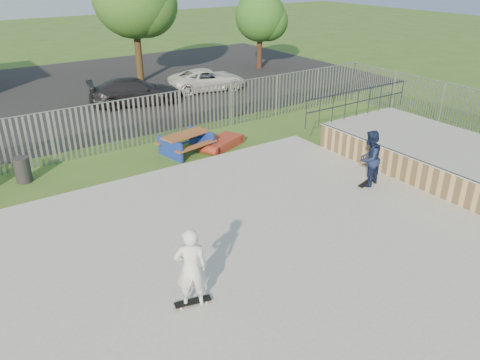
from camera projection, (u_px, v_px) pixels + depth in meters
ground at (221, 267)px, 11.56m from camera, size 120.00×120.00×0.00m
concrete_slab at (221, 265)px, 11.53m from camera, size 15.00×12.00×0.15m
quarter_pipe at (427, 153)px, 16.92m from camera, size 5.50×7.05×2.19m
fence at (171, 161)px, 15.07m from camera, size 26.04×16.02×2.00m
picnic_table at (186, 143)px, 18.25m from camera, size 2.15×1.89×0.80m
funbox at (222, 143)px, 18.90m from camera, size 1.97×1.50×0.35m
trash_bin_grey at (23, 170)px, 15.85m from camera, size 0.53×0.53×0.88m
parking_lot at (38, 98)px, 25.78m from camera, size 40.00×18.00×0.02m
car_dark at (135, 92)px, 24.25m from camera, size 4.99×2.90×1.36m
car_white at (207, 80)px, 26.96m from camera, size 4.70×2.77×1.23m
tree_right at (260, 16)px, 31.28m from camera, size 3.35×3.35×5.16m
skateboard_a at (366, 184)px, 15.45m from camera, size 0.82×0.40×0.08m
skateboard_b at (193, 302)px, 10.09m from camera, size 0.82×0.38×0.08m
skater_navy at (369, 159)px, 15.07m from camera, size 1.06×0.92×1.88m
skater_white at (191, 268)px, 9.71m from camera, size 0.81×0.69×1.88m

